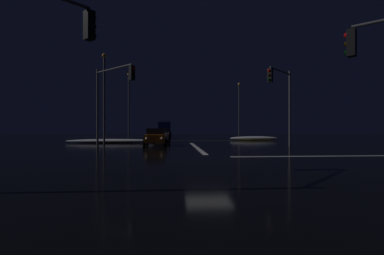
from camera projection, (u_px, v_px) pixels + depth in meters
name	position (u px, v px, depth m)	size (l,w,h in m)	color
ground	(209.00, 158.00, 15.50)	(120.00, 120.00, 0.10)	black
stop_line_north	(196.00, 147.00, 23.25)	(0.35, 13.26, 0.01)	white
centre_line_ns	(188.00, 141.00, 34.82)	(22.00, 0.15, 0.01)	yellow
crosswalk_bar_east	(344.00, 156.00, 16.06)	(13.26, 0.40, 0.01)	white
snow_bank_left_curb	(111.00, 141.00, 30.00)	(9.50, 1.50, 0.43)	white
snow_bank_right_curb	(254.00, 138.00, 36.18)	(6.29, 1.50, 0.53)	white
sedan_orange	(156.00, 137.00, 25.86)	(2.02, 4.33, 1.57)	#C66014
sedan_silver	(161.00, 135.00, 32.37)	(2.02, 4.33, 1.57)	#B7B7BC
sedan_white	(161.00, 134.00, 38.22)	(2.02, 4.33, 1.57)	silver
sedan_red	(164.00, 133.00, 44.24)	(2.02, 4.33, 1.57)	maroon
sedan_black	(165.00, 132.00, 50.90)	(2.02, 4.33, 1.57)	black
box_truck	(165.00, 127.00, 58.81)	(2.68, 8.28, 3.08)	navy
traffic_signal_nw	(111.00, 91.00, 21.80)	(3.59, 3.59, 6.49)	#4C4C51
traffic_signal_ne	(282.00, 93.00, 23.02)	(3.04, 3.04, 6.56)	#4C4C51
traffic_signal_sw	(9.00, 35.00, 8.22)	(3.46, 3.46, 6.27)	#4C4C51
streetlamp_left_far	(129.00, 101.00, 44.17)	(0.44, 0.44, 10.30)	#424247
streetlamp_right_far	(239.00, 106.00, 45.43)	(0.44, 0.44, 8.95)	#424247
streetlamp_left_near	(104.00, 92.00, 28.21)	(0.44, 0.44, 9.16)	#424247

